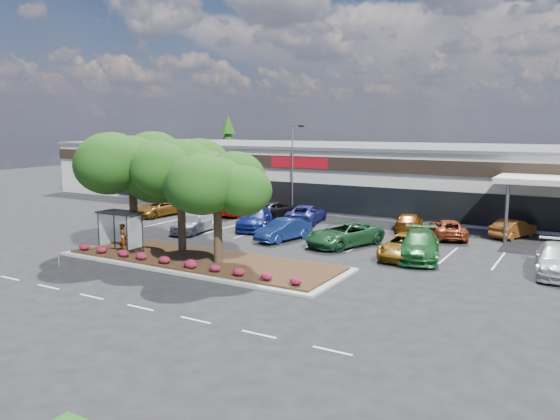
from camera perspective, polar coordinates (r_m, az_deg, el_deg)
The scene contains 28 objects.
ground at distance 29.31m, azimuth -10.00°, elevation -7.57°, with size 160.00×160.00×0.00m, color black.
retail_store at distance 58.45m, azimuth 11.96°, elevation 3.62°, with size 80.40×25.20×6.25m.
landscape_island at distance 33.49m, azimuth -8.20°, elevation -5.25°, with size 18.00×6.00×0.26m.
lane_markings at distance 37.67m, azimuth 0.13°, elevation -3.78°, with size 33.12×20.06×0.01m.
shrub_row at distance 31.83m, azimuth -10.57°, elevation -5.33°, with size 17.00×0.80×0.50m, color maroon, non-canonical shape.
bus_shelter at distance 35.96m, azimuth -16.22°, elevation -1.00°, with size 2.75×1.55×2.59m.
island_tree_west at distance 37.12m, azimuth -15.14°, elevation 2.31°, with size 7.20×7.20×7.89m, color #163B0F, non-canonical shape.
island_tree_mid at distance 35.29m, azimuth -10.31°, elevation 1.68°, with size 6.60×6.60×7.32m, color #163B0F, non-canonical shape.
island_tree_east at distance 31.70m, azimuth -6.55°, elevation 0.24°, with size 5.80×5.80×6.50m, color #163B0F, non-canonical shape.
conifer_north_west at distance 82.98m, azimuth -5.43°, elevation 6.50°, with size 4.40×4.40×10.00m, color #163B0F.
person_waiting at distance 35.48m, azimuth -16.06°, elevation -2.91°, with size 0.70×0.46×1.91m, color #594C47.
light_pole at distance 51.81m, azimuth 1.42°, elevation 3.77°, with size 1.43×0.63×8.41m.
survey_stake at distance 34.60m, azimuth -22.12°, elevation -4.51°, with size 0.08×0.14×0.96m.
car_0 at distance 51.36m, azimuth -12.62°, elevation 0.19°, with size 2.42×5.25×1.46m, color brown.
car_1 at distance 43.11m, azimuth -8.87°, elevation -1.33°, with size 2.00×4.93×1.43m, color silver.
car_2 at distance 43.99m, azimuth -2.64°, elevation -0.85°, with size 2.38×5.85×1.70m, color navy.
car_3 at distance 39.42m, azimuth 0.36°, elevation -2.08°, with size 1.63×4.67×1.54m, color navy.
car_4 at distance 37.82m, azimuth 6.71°, elevation -2.52°, with size 2.73×5.91×1.64m, color #1E4E29.
car_5 at distance 35.09m, azimuth 12.96°, elevation -3.71°, with size 2.44×5.30×1.47m, color #835712.
car_6 at distance 35.03m, azimuth 14.37°, elevation -3.59°, with size 2.39×5.88×1.71m, color #195422.
car_7 at distance 34.09m, azimuth 27.08°, elevation -4.67°, with size 2.32×5.71×1.66m, color silver.
car_9 at distance 53.63m, azimuth -5.95°, elevation 0.82°, with size 1.97×4.90×1.67m, color #989BA3.
car_10 at distance 50.69m, azimuth -4.02°, elevation 0.39°, with size 2.33×5.72×1.66m, color #9D0F09.
car_11 at distance 49.49m, azimuth -0.34°, elevation 0.09°, with size 2.42×5.26×1.46m, color black.
car_12 at distance 46.76m, azimuth 2.79°, elevation -0.39°, with size 2.53×5.49×1.52m, color navy.
car_13 at distance 43.90m, azimuth 13.32°, elevation -1.27°, with size 2.01×4.94×1.43m, color #66330A.
car_14 at distance 42.13m, azimuth 17.15°, elevation -1.89°, with size 2.27×4.93×1.37m, color maroon.
car_15 at distance 43.89m, azimuth 23.19°, elevation -1.78°, with size 1.47×4.21×1.39m, color brown.
Camera 1 is at (18.31, -21.39, 8.15)m, focal length 35.00 mm.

